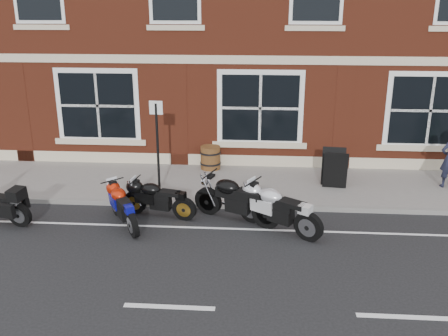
{
  "coord_description": "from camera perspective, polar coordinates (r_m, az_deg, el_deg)",
  "views": [
    {
      "loc": [
        1.49,
        -10.34,
        5.06
      ],
      "look_at": [
        0.62,
        1.6,
        1.02
      ],
      "focal_mm": 40.0,
      "sensor_mm": 36.0,
      "label": 1
    }
  ],
  "objects": [
    {
      "name": "ground",
      "position": [
        11.61,
        -3.65,
        -7.23
      ],
      "size": [
        80.0,
        80.0,
        0.0
      ],
      "primitive_type": "plane",
      "color": "black",
      "rests_on": "ground"
    },
    {
      "name": "sidewalk",
      "position": [
        14.32,
        -2.06,
        -1.79
      ],
      "size": [
        30.0,
        3.0,
        0.12
      ],
      "primitive_type": "cube",
      "color": "slate",
      "rests_on": "ground"
    },
    {
      "name": "kerb",
      "position": [
        12.86,
        -2.82,
        -4.24
      ],
      "size": [
        30.0,
        0.16,
        0.12
      ],
      "primitive_type": "cube",
      "color": "slate",
      "rests_on": "ground"
    },
    {
      "name": "moto_sport_red",
      "position": [
        11.95,
        -11.36,
        -4.12
      ],
      "size": [
        1.13,
        1.74,
        0.88
      ],
      "rotation": [
        0.0,
        0.0,
        0.55
      ],
      "color": "black",
      "rests_on": "ground"
    },
    {
      "name": "moto_sport_black",
      "position": [
        12.29,
        -7.56,
        -3.32
      ],
      "size": [
        1.89,
        0.59,
        0.86
      ],
      "rotation": [
        0.0,
        0.0,
        1.32
      ],
      "color": "black",
      "rests_on": "ground"
    },
    {
      "name": "moto_sport_silver",
      "position": [
        11.48,
        6.21,
        -4.43
      ],
      "size": [
        1.92,
        1.4,
        1.01
      ],
      "rotation": [
        0.0,
        0.0,
        0.96
      ],
      "color": "black",
      "rests_on": "ground"
    },
    {
      "name": "moto_naked_black",
      "position": [
        11.93,
        1.33,
        -3.34
      ],
      "size": [
        2.12,
        1.15,
        1.03
      ],
      "rotation": [
        0.0,
        0.0,
        1.11
      ],
      "color": "black",
      "rests_on": "ground"
    },
    {
      "name": "a_board_sign",
      "position": [
        14.07,
        12.51,
        -0.04
      ],
      "size": [
        0.69,
        0.5,
        1.07
      ],
      "primitive_type": null,
      "rotation": [
        0.0,
        0.0,
        -0.12
      ],
      "color": "black",
      "rests_on": "sidewalk"
    },
    {
      "name": "barrel_planter",
      "position": [
        15.3,
        -1.56,
        1.2
      ],
      "size": [
        0.63,
        0.63,
        0.71
      ],
      "color": "#4E3215",
      "rests_on": "sidewalk"
    },
    {
      "name": "parking_sign",
      "position": [
        13.2,
        -7.62,
        3.12
      ],
      "size": [
        0.35,
        0.07,
        2.5
      ],
      "rotation": [
        0.0,
        0.0,
        -0.11
      ],
      "color": "black",
      "rests_on": "sidewalk"
    }
  ]
}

